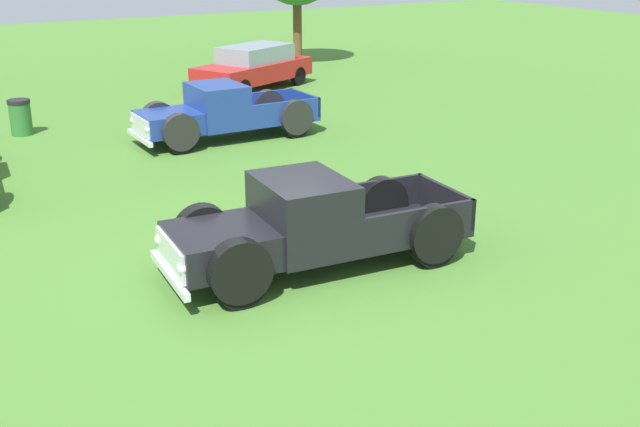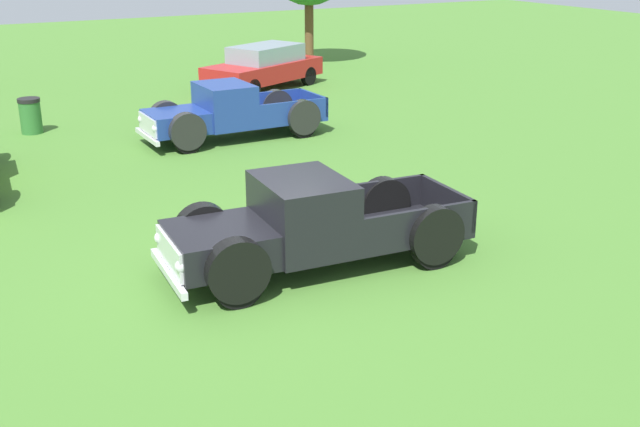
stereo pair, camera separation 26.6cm
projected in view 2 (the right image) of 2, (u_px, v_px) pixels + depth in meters
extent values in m
plane|color=#477A2D|center=(282.00, 267.00, 12.55)|extent=(80.00, 80.00, 0.00)
cube|color=black|center=(219.00, 245.00, 11.71)|extent=(1.58, 1.60, 0.54)
cube|color=silver|center=(170.00, 253.00, 11.41)|extent=(0.15, 1.35, 0.46)
sphere|color=silver|center=(182.00, 266.00, 10.89)|extent=(0.20, 0.20, 0.20)
sphere|color=silver|center=(161.00, 238.00, 11.92)|extent=(0.20, 0.20, 0.20)
cube|color=black|center=(303.00, 214.00, 12.16)|extent=(1.39, 1.74, 1.14)
cube|color=#8C9EA8|center=(267.00, 204.00, 11.83)|extent=(0.14, 1.43, 0.50)
cube|color=black|center=(395.00, 228.00, 13.00)|extent=(2.18, 1.79, 0.10)
cube|color=black|center=(421.00, 225.00, 12.22)|extent=(2.08, 0.22, 0.54)
cube|color=black|center=(373.00, 197.00, 13.56)|extent=(2.08, 0.22, 0.54)
cube|color=black|center=(446.00, 202.00, 13.29)|extent=(0.19, 1.66, 0.54)
cylinder|color=black|center=(238.00, 283.00, 11.09)|extent=(0.76, 0.27, 0.75)
cylinder|color=#B7B7BC|center=(238.00, 283.00, 11.08)|extent=(0.32, 0.26, 0.30)
cylinder|color=black|center=(237.00, 270.00, 11.03)|extent=(0.97, 0.34, 0.95)
cylinder|color=black|center=(204.00, 243.00, 12.51)|extent=(0.76, 0.27, 0.75)
cylinder|color=#B7B7BC|center=(204.00, 243.00, 12.52)|extent=(0.32, 0.26, 0.30)
cylinder|color=black|center=(203.00, 232.00, 12.45)|extent=(0.97, 0.34, 0.95)
cylinder|color=black|center=(434.00, 246.00, 12.41)|extent=(0.76, 0.27, 0.75)
cylinder|color=#B7B7BC|center=(435.00, 246.00, 12.40)|extent=(0.32, 0.26, 0.30)
cylinder|color=black|center=(435.00, 235.00, 12.34)|extent=(0.97, 0.34, 0.95)
cylinder|color=black|center=(383.00, 214.00, 13.82)|extent=(0.76, 0.27, 0.75)
cylinder|color=#B7B7BC|center=(383.00, 214.00, 13.83)|extent=(0.32, 0.26, 0.30)
cylinder|color=black|center=(384.00, 204.00, 13.76)|extent=(0.97, 0.34, 0.95)
cube|color=silver|center=(168.00, 273.00, 11.50)|extent=(0.22, 1.81, 0.12)
cube|color=navy|center=(176.00, 122.00, 19.52)|extent=(1.44, 1.46, 0.52)
cube|color=silver|center=(148.00, 125.00, 19.18)|extent=(0.06, 1.30, 0.44)
sphere|color=silver|center=(156.00, 129.00, 18.71)|extent=(0.19, 0.19, 0.19)
sphere|color=silver|center=(142.00, 119.00, 19.66)|extent=(0.19, 0.19, 0.19)
cube|color=navy|center=(225.00, 105.00, 20.03)|extent=(1.25, 1.60, 1.10)
cube|color=#8C9EA8|center=(203.00, 98.00, 19.68)|extent=(0.04, 1.38, 0.48)
cube|color=navy|center=(282.00, 117.00, 20.94)|extent=(2.01, 1.60, 0.10)
cube|color=navy|center=(294.00, 111.00, 20.21)|extent=(2.00, 0.09, 0.52)
cube|color=navy|center=(269.00, 101.00, 21.46)|extent=(2.00, 0.09, 0.52)
cube|color=navy|center=(313.00, 102.00, 21.27)|extent=(0.08, 1.59, 0.52)
cylinder|color=black|center=(188.00, 139.00, 18.95)|extent=(0.73, 0.21, 0.72)
cylinder|color=#B7B7BC|center=(188.00, 139.00, 18.94)|extent=(0.29, 0.23, 0.29)
cylinder|color=black|center=(187.00, 131.00, 18.89)|extent=(0.92, 0.27, 0.92)
cylinder|color=black|center=(167.00, 125.00, 20.27)|extent=(0.73, 0.21, 0.72)
cylinder|color=#B7B7BC|center=(167.00, 125.00, 20.27)|extent=(0.29, 0.23, 0.29)
cylinder|color=black|center=(166.00, 118.00, 20.20)|extent=(0.92, 0.27, 0.92)
cylinder|color=black|center=(303.00, 124.00, 20.41)|extent=(0.73, 0.21, 0.72)
cylinder|color=#B7B7BC|center=(303.00, 124.00, 20.40)|extent=(0.29, 0.23, 0.29)
cylinder|color=black|center=(303.00, 117.00, 20.34)|extent=(0.92, 0.27, 0.92)
cylinder|color=black|center=(277.00, 112.00, 21.72)|extent=(0.73, 0.21, 0.72)
cylinder|color=#B7B7BC|center=(276.00, 112.00, 21.73)|extent=(0.29, 0.23, 0.29)
cylinder|color=black|center=(276.00, 106.00, 21.66)|extent=(0.92, 0.27, 0.92)
cube|color=silver|center=(147.00, 137.00, 19.27)|extent=(0.10, 1.74, 0.11)
cube|color=#B21E1E|center=(263.00, 71.00, 26.74)|extent=(4.79, 3.50, 0.61)
cube|color=#7F939E|center=(266.00, 53.00, 26.66)|extent=(2.90, 2.42, 0.56)
cylinder|color=black|center=(252.00, 89.00, 25.25)|extent=(0.67, 0.45, 0.65)
cylinder|color=black|center=(216.00, 83.00, 26.16)|extent=(0.67, 0.45, 0.65)
cylinder|color=black|center=(309.00, 76.00, 27.53)|extent=(0.67, 0.45, 0.65)
cylinder|color=black|center=(274.00, 71.00, 28.44)|extent=(0.67, 0.45, 0.65)
cylinder|color=#2D6B2D|center=(31.00, 118.00, 20.83)|extent=(0.56, 0.56, 0.85)
cylinder|color=black|center=(28.00, 100.00, 20.67)|extent=(0.59, 0.59, 0.10)
cylinder|color=brown|center=(309.00, 30.00, 31.61)|extent=(0.36, 0.36, 2.78)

